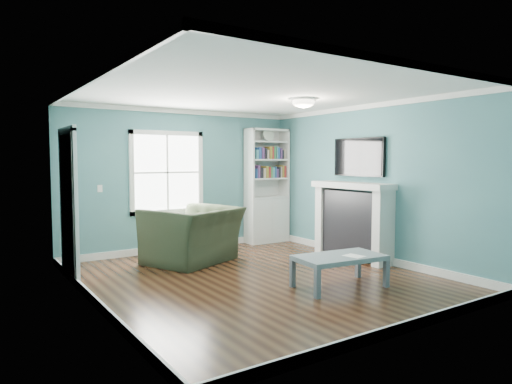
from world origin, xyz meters
TOP-DOWN VIEW (x-y plane):
  - floor at (0.00, 0.00)m, footprint 5.00×5.00m
  - room_walls at (0.00, 0.00)m, footprint 5.00×5.00m
  - trim at (0.00, 0.00)m, footprint 4.50×5.00m
  - window at (-0.30, 2.49)m, footprint 1.40×0.06m
  - bookshelf at (1.77, 2.30)m, footprint 0.90×0.35m
  - fireplace at (2.08, 0.20)m, footprint 0.44×1.58m
  - tv at (2.20, 0.20)m, footprint 0.06×1.10m
  - door at (-2.22, 1.40)m, footprint 0.12×0.98m
  - ceiling_fixture at (0.90, 0.10)m, footprint 0.38×0.38m
  - light_switch at (-1.50, 2.48)m, footprint 0.08×0.01m
  - recliner at (-0.30, 1.45)m, footprint 1.63×1.38m
  - coffee_table at (0.66, -0.95)m, footprint 1.23×0.76m
  - paper_sheet at (0.78, -1.09)m, footprint 0.23×0.28m

SIDE VIEW (x-z plane):
  - floor at x=0.00m, z-range 0.00..0.00m
  - coffee_table at x=0.66m, z-range 0.16..0.58m
  - paper_sheet at x=0.78m, z-range 0.42..0.43m
  - recliner at x=-0.30m, z-range 0.00..1.21m
  - fireplace at x=2.08m, z-range -0.01..1.29m
  - bookshelf at x=1.77m, z-range -0.23..2.08m
  - door at x=-2.22m, z-range -0.01..2.16m
  - light_switch at x=-1.50m, z-range 1.14..1.26m
  - trim at x=0.00m, z-range -0.06..2.54m
  - window at x=-0.30m, z-range 0.70..2.20m
  - room_walls at x=0.00m, z-range -0.92..4.08m
  - tv at x=2.20m, z-range 1.40..2.05m
  - ceiling_fixture at x=0.90m, z-range 2.47..2.63m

